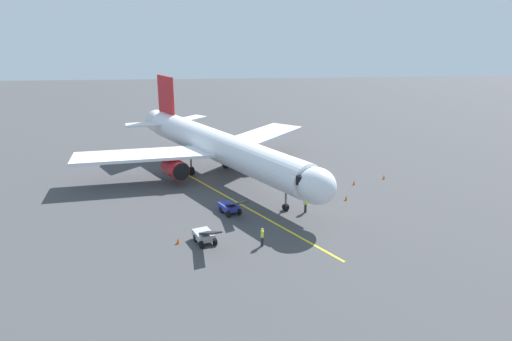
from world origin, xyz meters
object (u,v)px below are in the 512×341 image
at_px(ground_crew_marshaller, 330,192).
at_px(safety_cone_nose_left, 346,198).
at_px(ground_crew_loader, 262,237).
at_px(safety_cone_wing_starboard, 178,241).
at_px(belt_loader_near_nose, 230,207).
at_px(belt_loader_portside, 205,235).
at_px(airplane, 219,147).
at_px(ground_crew_wing_walker, 306,204).
at_px(safety_cone_nose_right, 384,177).
at_px(safety_cone_wing_port, 354,182).

bearing_deg(ground_crew_marshaller, safety_cone_nose_left, 165.26).
relative_size(ground_crew_loader, safety_cone_wing_starboard, 3.11).
distance_m(belt_loader_near_nose, belt_loader_portside, 7.16).
bearing_deg(belt_loader_near_nose, safety_cone_wing_starboard, 53.55).
xyz_separation_m(airplane, safety_cone_nose_left, (-14.05, 9.59, -3.73)).
relative_size(ground_crew_marshaller, ground_crew_wing_walker, 1.00).
distance_m(ground_crew_marshaller, safety_cone_nose_right, 10.76).
height_order(ground_crew_marshaller, belt_loader_near_nose, belt_loader_near_nose).
height_order(belt_loader_near_nose, safety_cone_nose_left, belt_loader_near_nose).
bearing_deg(belt_loader_near_nose, ground_crew_wing_walker, 176.56).
bearing_deg(ground_crew_loader, safety_cone_wing_port, -129.75).
bearing_deg(safety_cone_wing_port, ground_crew_wing_walker, 47.09).
distance_m(belt_loader_portside, safety_cone_wing_starboard, 2.45).
height_order(ground_crew_loader, safety_cone_wing_port, ground_crew_loader).
relative_size(belt_loader_near_nose, safety_cone_wing_port, 8.44).
distance_m(airplane, ground_crew_marshaller, 15.62).
xyz_separation_m(airplane, safety_cone_wing_starboard, (3.98, 18.90, -3.73)).
bearing_deg(ground_crew_wing_walker, safety_cone_wing_port, -132.91).
xyz_separation_m(airplane, ground_crew_wing_walker, (-8.83, 12.70, -3.12)).
height_order(airplane, safety_cone_wing_starboard, airplane).
height_order(ground_crew_loader, safety_cone_nose_right, ground_crew_loader).
bearing_deg(ground_crew_loader, belt_loader_portside, -12.27).
distance_m(safety_cone_nose_right, safety_cone_wing_starboard, 29.69).
xyz_separation_m(belt_loader_portside, safety_cone_nose_left, (-15.62, -9.34, -0.44)).
bearing_deg(belt_loader_portside, ground_crew_wing_walker, -149.10).
height_order(ground_crew_loader, belt_loader_portside, belt_loader_portside).
bearing_deg(safety_cone_wing_port, safety_cone_nose_left, 64.82).
relative_size(airplane, ground_crew_marshaller, 21.42).
xyz_separation_m(ground_crew_marshaller, safety_cone_wing_port, (-4.15, -4.61, -0.61)).
bearing_deg(safety_cone_nose_left, belt_loader_portside, 30.86).
relative_size(ground_crew_marshaller, ground_crew_loader, 1.00).
relative_size(ground_crew_marshaller, belt_loader_near_nose, 0.37).
distance_m(belt_loader_portside, safety_cone_wing_port, 23.07).
distance_m(airplane, safety_cone_wing_starboard, 19.67).
bearing_deg(safety_cone_nose_left, ground_crew_loader, 44.80).
bearing_deg(belt_loader_near_nose, safety_cone_nose_right, -154.35).
distance_m(ground_crew_marshaller, ground_crew_wing_walker, 4.97).
bearing_deg(ground_crew_marshaller, airplane, -36.60).
height_order(ground_crew_wing_walker, safety_cone_wing_starboard, ground_crew_wing_walker).
height_order(airplane, safety_cone_nose_right, airplane).
relative_size(ground_crew_loader, safety_cone_wing_port, 3.11).
bearing_deg(belt_loader_portside, belt_loader_near_nose, -110.59).
bearing_deg(safety_cone_nose_left, ground_crew_wing_walker, 30.77).
relative_size(safety_cone_nose_left, safety_cone_wing_starboard, 1.00).
height_order(ground_crew_loader, safety_cone_nose_left, ground_crew_loader).
relative_size(ground_crew_marshaller, safety_cone_wing_starboard, 3.11).
bearing_deg(safety_cone_wing_port, safety_cone_wing_starboard, 35.16).
bearing_deg(safety_cone_wing_starboard, ground_crew_wing_walker, -154.18).
relative_size(airplane, belt_loader_portside, 7.79).
bearing_deg(belt_loader_near_nose, safety_cone_wing_port, -153.55).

